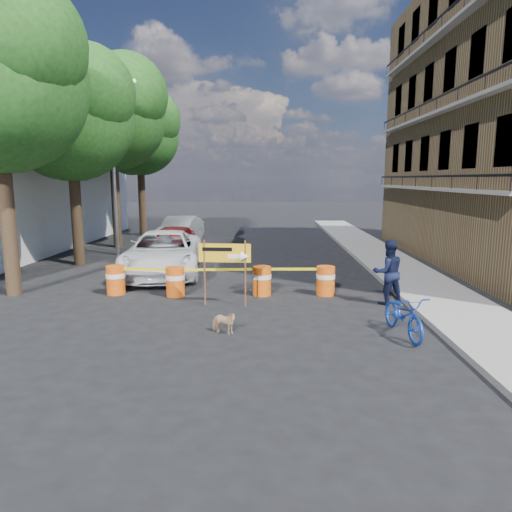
{
  "coord_description": "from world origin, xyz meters",
  "views": [
    {
      "loc": [
        1.04,
        -11.6,
        3.55
      ],
      "look_at": [
        0.73,
        1.69,
        1.3
      ],
      "focal_mm": 32.0,
      "sensor_mm": 36.0,
      "label": 1
    }
  ],
  "objects_px": {
    "sedan_red": "(173,243)",
    "barrel_mid_right": "(262,280)",
    "barrel_far_right": "(326,280)",
    "barrel_far_left": "(116,279)",
    "pedestrian": "(388,272)",
    "bicycle": "(405,295)",
    "detour_sign": "(232,258)",
    "suv_white": "(163,253)",
    "sedan_silver": "(181,230)",
    "barrel_mid_left": "(175,281)",
    "dog": "(223,322)"
  },
  "relations": [
    {
      "from": "detour_sign",
      "to": "sedan_silver",
      "type": "xyz_separation_m",
      "value": [
        -3.8,
        12.52,
        -0.62
      ]
    },
    {
      "from": "barrel_far_left",
      "to": "pedestrian",
      "type": "relative_size",
      "value": 0.49
    },
    {
      "from": "barrel_far_left",
      "to": "bicycle",
      "type": "bearing_deg",
      "value": -24.73
    },
    {
      "from": "dog",
      "to": "suv_white",
      "type": "relative_size",
      "value": 0.11
    },
    {
      "from": "barrel_mid_right",
      "to": "bicycle",
      "type": "bearing_deg",
      "value": -47.61
    },
    {
      "from": "dog",
      "to": "suv_white",
      "type": "bearing_deg",
      "value": 44.14
    },
    {
      "from": "dog",
      "to": "sedan_red",
      "type": "distance_m",
      "value": 10.06
    },
    {
      "from": "barrel_far_left",
      "to": "detour_sign",
      "type": "xyz_separation_m",
      "value": [
        3.71,
        -1.25,
        0.91
      ]
    },
    {
      "from": "barrel_far_right",
      "to": "pedestrian",
      "type": "xyz_separation_m",
      "value": [
        1.64,
        -0.98,
        0.45
      ]
    },
    {
      "from": "barrel_mid_left",
      "to": "barrel_mid_right",
      "type": "distance_m",
      "value": 2.65
    },
    {
      "from": "sedan_red",
      "to": "sedan_silver",
      "type": "xyz_separation_m",
      "value": [
        -0.66,
        5.31,
        -0.02
      ]
    },
    {
      "from": "sedan_red",
      "to": "barrel_mid_right",
      "type": "bearing_deg",
      "value": -58.04
    },
    {
      "from": "suv_white",
      "to": "sedan_red",
      "type": "relative_size",
      "value": 1.28
    },
    {
      "from": "detour_sign",
      "to": "barrel_mid_left",
      "type": "bearing_deg",
      "value": 152.66
    },
    {
      "from": "pedestrian",
      "to": "sedan_red",
      "type": "distance_m",
      "value": 10.24
    },
    {
      "from": "pedestrian",
      "to": "sedan_red",
      "type": "xyz_separation_m",
      "value": [
        -7.58,
        6.88,
        -0.15
      ]
    },
    {
      "from": "bicycle",
      "to": "dog",
      "type": "relative_size",
      "value": 2.95
    },
    {
      "from": "bicycle",
      "to": "sedan_silver",
      "type": "height_order",
      "value": "bicycle"
    },
    {
      "from": "pedestrian",
      "to": "sedan_silver",
      "type": "xyz_separation_m",
      "value": [
        -8.24,
        12.19,
        -0.17
      ]
    },
    {
      "from": "barrel_far_right",
      "to": "barrel_far_left",
      "type": "bearing_deg",
      "value": -179.51
    },
    {
      "from": "barrel_mid_right",
      "to": "sedan_red",
      "type": "bearing_deg",
      "value": 123.65
    },
    {
      "from": "barrel_far_right",
      "to": "detour_sign",
      "type": "xyz_separation_m",
      "value": [
        -2.8,
        -1.3,
        0.91
      ]
    },
    {
      "from": "pedestrian",
      "to": "sedan_silver",
      "type": "distance_m",
      "value": 14.72
    },
    {
      "from": "detour_sign",
      "to": "sedan_red",
      "type": "bearing_deg",
      "value": 116.43
    },
    {
      "from": "bicycle",
      "to": "sedan_red",
      "type": "distance_m",
      "value": 12.01
    },
    {
      "from": "barrel_mid_left",
      "to": "detour_sign",
      "type": "height_order",
      "value": "detour_sign"
    },
    {
      "from": "sedan_red",
      "to": "sedan_silver",
      "type": "distance_m",
      "value": 5.35
    },
    {
      "from": "detour_sign",
      "to": "barrel_far_left",
      "type": "bearing_deg",
      "value": 164.31
    },
    {
      "from": "bicycle",
      "to": "dog",
      "type": "distance_m",
      "value": 4.19
    },
    {
      "from": "barrel_mid_left",
      "to": "barrel_mid_right",
      "type": "xyz_separation_m",
      "value": [
        2.64,
        0.18,
        0.0
      ]
    },
    {
      "from": "barrel_mid_left",
      "to": "dog",
      "type": "distance_m",
      "value": 3.85
    },
    {
      "from": "pedestrian",
      "to": "barrel_far_right",
      "type": "bearing_deg",
      "value": -40.37
    },
    {
      "from": "dog",
      "to": "sedan_silver",
      "type": "relative_size",
      "value": 0.14
    },
    {
      "from": "barrel_far_left",
      "to": "barrel_mid_right",
      "type": "distance_m",
      "value": 4.55
    },
    {
      "from": "pedestrian",
      "to": "suv_white",
      "type": "xyz_separation_m",
      "value": [
        -7.33,
        3.95,
        -0.12
      ]
    },
    {
      "from": "detour_sign",
      "to": "sedan_red",
      "type": "relative_size",
      "value": 0.42
    },
    {
      "from": "barrel_far_left",
      "to": "bicycle",
      "type": "height_order",
      "value": "bicycle"
    },
    {
      "from": "barrel_mid_right",
      "to": "sedan_red",
      "type": "xyz_separation_m",
      "value": [
        -3.98,
        5.97,
        0.3
      ]
    },
    {
      "from": "bicycle",
      "to": "barrel_mid_left",
      "type": "bearing_deg",
      "value": 141.25
    },
    {
      "from": "sedan_red",
      "to": "bicycle",
      "type": "bearing_deg",
      "value": -54.51
    },
    {
      "from": "barrel_mid_left",
      "to": "dog",
      "type": "height_order",
      "value": "barrel_mid_left"
    },
    {
      "from": "barrel_mid_right",
      "to": "dog",
      "type": "xyz_separation_m",
      "value": [
        -0.85,
        -3.58,
        -0.2
      ]
    },
    {
      "from": "suv_white",
      "to": "barrel_far_right",
      "type": "bearing_deg",
      "value": -33.83
    },
    {
      "from": "detour_sign",
      "to": "dog",
      "type": "bearing_deg",
      "value": -87.53
    },
    {
      "from": "barrel_far_left",
      "to": "barrel_mid_left",
      "type": "distance_m",
      "value": 1.91
    },
    {
      "from": "barrel_far_right",
      "to": "sedan_red",
      "type": "bearing_deg",
      "value": 135.16
    },
    {
      "from": "barrel_mid_right",
      "to": "bicycle",
      "type": "distance_m",
      "value": 4.89
    },
    {
      "from": "barrel_mid_right",
      "to": "suv_white",
      "type": "relative_size",
      "value": 0.16
    },
    {
      "from": "barrel_far_left",
      "to": "sedan_silver",
      "type": "height_order",
      "value": "sedan_silver"
    },
    {
      "from": "sedan_silver",
      "to": "pedestrian",
      "type": "bearing_deg",
      "value": -49.99
    }
  ]
}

